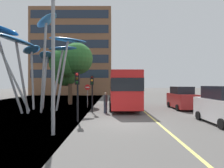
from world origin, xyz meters
TOP-DOWN VIEW (x-y plane):
  - ground at (-0.67, 0.00)m, footprint 120.00×240.00m
  - red_bus at (0.56, 7.66)m, footprint 2.98×9.98m
  - leaf_sculpture at (-8.14, 5.14)m, footprint 10.67×10.16m
  - traffic_light_kerb_near at (-2.82, 0.12)m, footprint 0.28×0.42m
  - traffic_light_kerb_far at (-2.30, 4.16)m, footprint 0.28×0.42m
  - traffic_light_island_mid at (-2.73, 8.08)m, footprint 0.28×0.42m
  - car_parked_mid at (6.39, 6.74)m, footprint 1.97×4.29m
  - street_lamp at (-3.11, -2.87)m, footprint 1.75×0.44m
  - tree_pavement_near at (-5.75, 10.76)m, footprint 5.21×5.14m
  - pedestrian at (-1.14, 4.03)m, footprint 0.34×0.34m
  - no_entry_sign at (-3.20, 8.05)m, footprint 0.60×0.12m
  - backdrop_building at (-10.12, 36.22)m, footprint 18.66×12.49m

SIDE VIEW (x-z plane):
  - ground at x=-0.67m, z-range -0.10..0.00m
  - pedestrian at x=-1.14m, z-range 0.01..1.79m
  - car_parked_mid at x=6.39m, z-range -0.07..2.17m
  - no_entry_sign at x=-3.20m, z-range 0.41..2.87m
  - red_bus at x=0.56m, z-range 0.18..4.06m
  - traffic_light_kerb_far at x=-2.30m, z-range 0.73..3.94m
  - traffic_light_kerb_near at x=-2.82m, z-range 0.74..3.98m
  - traffic_light_island_mid at x=-2.73m, z-range 0.76..4.12m
  - tree_pavement_near at x=-5.75m, z-range 1.22..8.65m
  - street_lamp at x=-3.11m, z-range 1.12..10.04m
  - leaf_sculpture at x=-8.14m, z-range 2.01..10.10m
  - backdrop_building at x=-10.12m, z-range 0.00..20.10m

